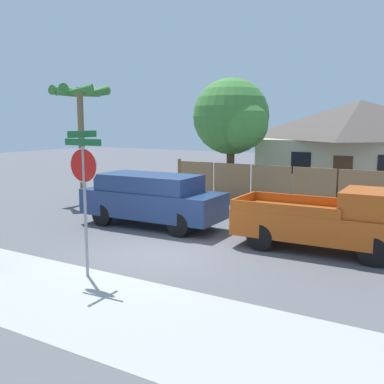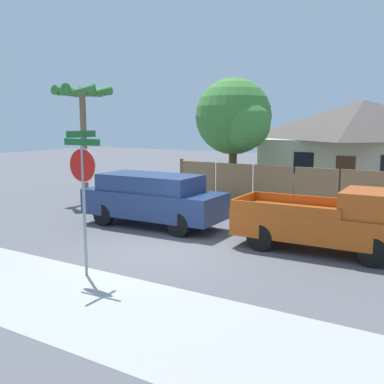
{
  "view_description": "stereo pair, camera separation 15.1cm",
  "coord_description": "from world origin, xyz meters",
  "views": [
    {
      "loc": [
        6.94,
        -9.87,
        3.57
      ],
      "look_at": [
        0.42,
        1.05,
        1.6
      ],
      "focal_mm": 42.0,
      "sensor_mm": 36.0,
      "label": 1
    },
    {
      "loc": [
        7.06,
        -9.79,
        3.57
      ],
      "look_at": [
        0.42,
        1.05,
        1.6
      ],
      "focal_mm": 42.0,
      "sensor_mm": 36.0,
      "label": 2
    }
  ],
  "objects": [
    {
      "name": "wooden_fence",
      "position": [
        1.77,
        8.82,
        0.85
      ],
      "size": [
        13.54,
        0.12,
        1.8
      ],
      "color": "#997047",
      "rests_on": "ground"
    },
    {
      "name": "orange_pickup",
      "position": [
        4.0,
        2.54,
        0.87
      ],
      "size": [
        4.87,
        2.01,
        1.8
      ],
      "rotation": [
        0.0,
        0.0,
        0.03
      ],
      "color": "#B74C14",
      "rests_on": "ground"
    },
    {
      "name": "sidewalk_strip",
      "position": [
        0.0,
        -3.6,
        0.0
      ],
      "size": [
        36.0,
        3.2,
        0.01
      ],
      "color": "#A3A39E",
      "rests_on": "ground"
    },
    {
      "name": "ground_plane",
      "position": [
        0.0,
        0.0,
        0.0
      ],
      "size": [
        80.0,
        80.0,
        0.0
      ],
      "primitive_type": "plane",
      "color": "#56565B"
    },
    {
      "name": "oak_tree",
      "position": [
        -2.76,
        10.37,
        3.78
      ],
      "size": [
        3.96,
        3.77,
        5.76
      ],
      "color": "brown",
      "rests_on": "ground"
    },
    {
      "name": "stop_sign",
      "position": [
        -0.37,
        -2.42,
        2.33
      ],
      "size": [
        1.04,
        0.94,
        3.39
      ],
      "rotation": [
        0.0,
        0.0,
        0.05
      ],
      "color": "gray",
      "rests_on": "ground"
    },
    {
      "name": "house",
      "position": [
        2.19,
        15.79,
        2.48
      ],
      "size": [
        9.8,
        7.84,
        4.77
      ],
      "color": "beige",
      "rests_on": "ground"
    },
    {
      "name": "red_suv",
      "position": [
        -2.09,
        2.53,
        0.99
      ],
      "size": [
        5.04,
        2.0,
        1.81
      ],
      "rotation": [
        0.0,
        0.0,
        0.03
      ],
      "color": "navy",
      "rests_on": "ground"
    },
    {
      "name": "palm_tree",
      "position": [
        -8.02,
        5.3,
        4.49
      ],
      "size": [
        2.59,
        2.79,
        5.24
      ],
      "color": "brown",
      "rests_on": "ground"
    }
  ]
}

